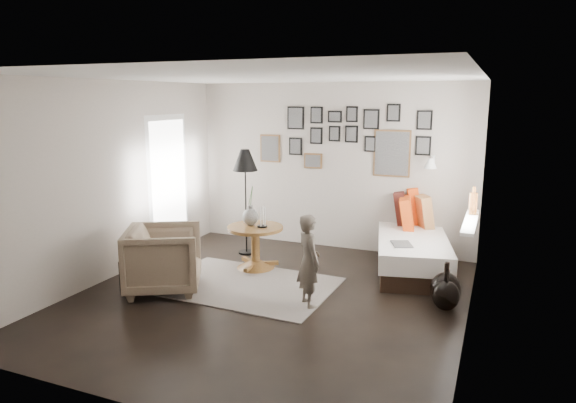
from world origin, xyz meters
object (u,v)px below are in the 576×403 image
at_px(pedestal_table, 255,249).
at_px(armchair, 164,259).
at_px(magazine_basket, 133,275).
at_px(demijohn_small, 446,295).
at_px(child, 309,261).
at_px(demijohn_large, 445,289).
at_px(floor_lamp, 245,164).
at_px(daybed, 413,244).
at_px(vase, 250,214).

xyz_separation_m(pedestal_table, armchair, (-0.68, -1.19, 0.12)).
distance_m(pedestal_table, armchair, 1.37).
bearing_deg(pedestal_table, magazine_basket, -128.02).
bearing_deg(magazine_basket, demijohn_small, 13.25).
distance_m(demijohn_small, child, 1.60).
distance_m(pedestal_table, child, 1.51).
relative_size(demijohn_large, demijohn_small, 1.10).
relative_size(floor_lamp, child, 1.49).
xyz_separation_m(magazine_basket, demijohn_small, (3.68, 0.87, -0.01)).
bearing_deg(magazine_basket, child, 10.04).
bearing_deg(floor_lamp, daybed, 8.26).
distance_m(daybed, armchair, 3.45).
relative_size(pedestal_table, floor_lamp, 0.48).
relative_size(floor_lamp, demijohn_small, 3.37).
height_order(vase, daybed, vase).
bearing_deg(demijohn_large, magazine_basket, -164.92).
bearing_deg(daybed, pedestal_table, -167.35).
relative_size(daybed, demijohn_small, 4.81).
xyz_separation_m(vase, armchair, (-0.60, -1.21, -0.38)).
height_order(pedestal_table, floor_lamp, floor_lamp).
bearing_deg(pedestal_table, daybed, 25.26).
bearing_deg(pedestal_table, vase, 165.96).
height_order(vase, floor_lamp, floor_lamp).
height_order(vase, armchair, vase).
xyz_separation_m(daybed, child, (-0.88, -1.91, 0.22)).
xyz_separation_m(daybed, armchair, (-2.70, -2.15, 0.08)).
bearing_deg(demijohn_small, pedestal_table, 169.76).
xyz_separation_m(armchair, demijohn_large, (3.29, 0.83, -0.20)).
xyz_separation_m(floor_lamp, demijohn_small, (3.08, -1.07, -1.21)).
height_order(vase, child, vase).
distance_m(vase, armchair, 1.40).
distance_m(pedestal_table, demijohn_small, 2.67).
bearing_deg(vase, floor_lamp, 122.60).
distance_m(floor_lamp, demijohn_large, 3.42).
relative_size(pedestal_table, demijohn_large, 1.48).
relative_size(magazine_basket, demijohn_large, 0.74).
relative_size(vase, armchair, 0.62).
height_order(demijohn_large, child, child).
height_order(armchair, demijohn_large, armchair).
relative_size(armchair, floor_lamp, 0.56).
height_order(floor_lamp, demijohn_large, floor_lamp).
height_order(pedestal_table, demijohn_large, pedestal_table).
height_order(pedestal_table, demijohn_small, pedestal_table).
height_order(armchair, floor_lamp, floor_lamp).
height_order(floor_lamp, demijohn_small, floor_lamp).
height_order(floor_lamp, magazine_basket, floor_lamp).
bearing_deg(floor_lamp, armchair, -97.27).
distance_m(pedestal_table, floor_lamp, 1.34).
bearing_deg(demijohn_large, daybed, 114.01).
height_order(demijohn_large, demijohn_small, demijohn_large).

